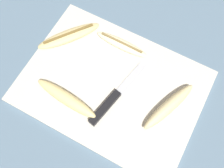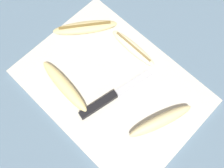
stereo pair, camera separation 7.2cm
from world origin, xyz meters
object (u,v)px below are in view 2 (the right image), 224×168
object	(u,v)px
banana_spotted_left	(85,27)
banana_golden_short	(65,86)
knife	(104,101)
banana_pale_long	(133,48)
banana_ripe_center	(161,121)

from	to	relation	value
banana_spotted_left	banana_golden_short	bearing A→B (deg)	-60.01
knife	banana_spotted_left	size ratio (longest dim) A/B	1.29
banana_pale_long	banana_golden_short	world-z (taller)	banana_golden_short
banana_pale_long	banana_golden_short	distance (m)	0.23
banana_ripe_center	banana_spotted_left	size ratio (longest dim) A/B	1.00
banana_golden_short	banana_pale_long	bearing A→B (deg)	76.69
banana_pale_long	banana_ripe_center	bearing A→B (deg)	-29.46
knife	banana_ripe_center	distance (m)	0.16
banana_ripe_center	banana_golden_short	xyz separation A→B (m)	(-0.25, -0.11, -0.00)
banana_golden_short	knife	bearing A→B (deg)	23.68
banana_pale_long	banana_golden_short	xyz separation A→B (m)	(-0.05, -0.22, 0.01)
knife	banana_pale_long	distance (m)	0.18
banana_spotted_left	banana_pale_long	world-z (taller)	banana_spotted_left
banana_spotted_left	banana_golden_short	size ratio (longest dim) A/B	0.93
banana_spotted_left	banana_golden_short	distance (m)	0.20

